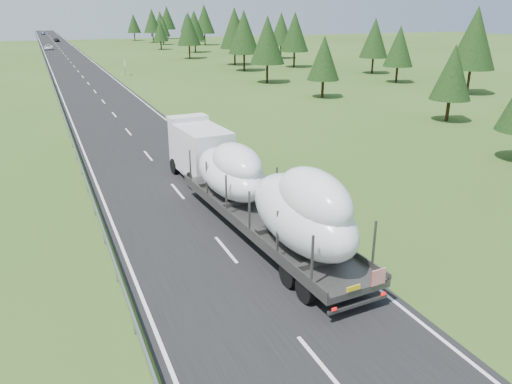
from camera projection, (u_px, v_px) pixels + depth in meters
name	position (u px, v px, depth m)	size (l,w,h in m)	color
ground	(320.00, 363.00, 16.45)	(400.00, 400.00, 0.00)	#314E1A
road_surface	(74.00, 66.00, 102.63)	(10.00, 400.00, 0.02)	black
guardrail	(46.00, 64.00, 100.40)	(0.10, 400.00, 0.76)	slate
marker_posts	(81.00, 46.00, 152.27)	(0.13, 350.08, 1.00)	silver
highway_sign	(125.00, 65.00, 87.46)	(0.08, 0.90, 2.60)	slate
tree_line_right	(259.00, 30.00, 110.41)	(27.95, 260.26, 12.60)	black
boat_truck	(249.00, 181.00, 26.15)	(3.97, 21.35, 4.91)	silver
distant_van	(49.00, 47.00, 143.64)	(2.32, 5.02, 1.40)	white
distant_car_dark	(57.00, 40.00, 178.87)	(1.64, 4.08, 1.39)	black
distant_car_blue	(43.00, 33.00, 230.92)	(1.43, 4.10, 1.35)	#15253C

